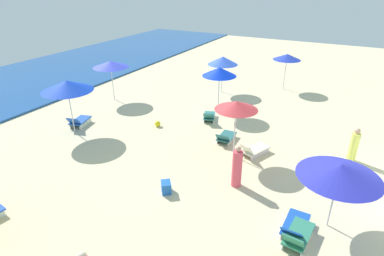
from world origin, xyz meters
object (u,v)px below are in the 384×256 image
Objects in this scene: lounge_chair_4_1 at (254,150)px; lounge_chair_6_0 at (79,121)px; umbrella_6 at (67,86)px; umbrella_3 at (219,72)px; lounge_chair_2_1 at (295,226)px; umbrella_4 at (236,106)px; beachgoer_1 at (354,146)px; beachgoer_0 at (237,168)px; lounge_chair_4_0 at (226,137)px; umbrella_2 at (340,171)px; beach_ball_1 at (158,124)px; umbrella_5 at (111,64)px; umbrella_0 at (223,60)px; cooler_box_0 at (166,187)px; lounge_chair_3_0 at (233,109)px; lounge_chair_3_1 at (209,116)px; umbrella_7 at (287,57)px; lounge_chair_2_0 at (298,236)px.

lounge_chair_6_0 is at bearing 31.10° from lounge_chair_4_1.
umbrella_3 is at bearing -42.42° from umbrella_6.
umbrella_3 is (7.86, 6.06, 2.21)m from lounge_chair_2_1.
umbrella_4 is 1.69× the size of beachgoer_1.
umbrella_3 is 7.44m from beachgoer_0.
beachgoer_1 reaches higher than lounge_chair_4_0.
beach_ball_1 is at bearing 67.69° from umbrella_2.
umbrella_5 is 0.90× the size of umbrella_6.
umbrella_0 is at bearing 19.96° from umbrella_3.
cooler_box_0 is at bearing -143.27° from beach_ball_1.
umbrella_0 reaches higher than cooler_box_0.
cooler_box_0 is (-8.38, -0.63, -0.01)m from lounge_chair_3_0.
umbrella_2 is at bearing 157.67° from lounge_chair_6_0.
umbrella_4 is (-7.85, -3.93, 0.23)m from umbrella_0.
umbrella_5 is 8.14× the size of beach_ball_1.
beach_ball_1 is at bearing 77.78° from umbrella_4.
umbrella_2 is 4.97m from beachgoer_1.
umbrella_6 is at bearing -111.06° from beachgoer_1.
lounge_chair_3_1 is 6.21m from beachgoer_0.
umbrella_2 is 1.00× the size of umbrella_7.
lounge_chair_3_1 reaches higher than lounge_chair_4_0.
umbrella_3 is at bearing 44.82° from umbrella_2.
umbrella_5 reaches higher than lounge_chair_4_1.
beachgoer_1 is at bearing 178.36° from lounge_chair_6_0.
lounge_chair_2_1 reaches higher than cooler_box_0.
lounge_chair_6_0 is (-5.21, 5.84, -2.20)m from umbrella_3.
beachgoer_0 is at bearing 114.99° from lounge_chair_4_1.
umbrella_3 is 8.05m from umbrella_6.
lounge_chair_3_0 is 8.68m from lounge_chair_6_0.
umbrella_0 is 13.37m from umbrella_2.
cooler_box_0 is (-4.19, 2.02, -0.04)m from lounge_chair_4_1.
lounge_chair_3_0 reaches higher than lounge_chair_2_1.
lounge_chair_4_0 is (1.17, 0.85, -2.21)m from umbrella_4.
beachgoer_0 is (-5.18, -10.44, -1.54)m from umbrella_5.
beachgoer_1 is (5.63, -1.26, 0.45)m from lounge_chair_2_1.
lounge_chair_3_0 is (7.42, 6.18, -1.86)m from umbrella_2.
umbrella_6 is (-4.69, 5.44, 2.30)m from lounge_chair_3_1.
lounge_chair_2_1 is 3.34× the size of cooler_box_0.
umbrella_7 is 1.61× the size of beachgoer_1.
umbrella_7 reaches higher than lounge_chair_4_1.
lounge_chair_3_1 is (7.01, 6.21, -0.05)m from lounge_chair_2_0.
lounge_chair_6_0 reaches higher than cooler_box_0.
umbrella_2 is 3.70m from beachgoer_0.
lounge_chair_4_1 is at bearing -105.82° from beachgoer_1.
umbrella_5 is at bearing -131.64° from beachgoer_1.
umbrella_0 is 1.54× the size of lounge_chair_4_1.
umbrella_0 is 8.91m from lounge_chair_4_1.
umbrella_6 is at bearing 101.42° from umbrella_4.
beachgoer_0 is at bearing 103.89° from lounge_chair_3_1.
lounge_chair_4_0 is (-1.89, -1.78, -0.01)m from lounge_chair_3_1.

